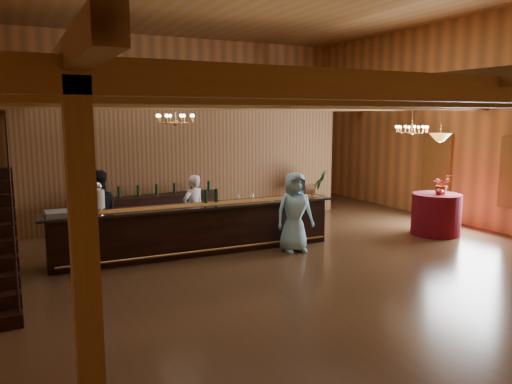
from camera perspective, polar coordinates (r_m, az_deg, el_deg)
name	(u,v)px	position (r m, az deg, el deg)	size (l,w,h in m)	color
floor	(269,250)	(11.04, 1.45, -6.61)	(14.00, 14.00, 0.00)	#472E1C
wall_back	(172,121)	(17.16, -9.55, 8.01)	(12.00, 0.10, 5.50)	#BF793E
wall_right	(470,122)	(14.46, 23.24, 7.33)	(0.10, 14.00, 5.50)	#BF793E
beam_grid	(258,101)	(11.11, 0.28, 10.37)	(11.90, 13.90, 0.39)	brown
support_posts	(280,180)	(10.30, 2.78, 1.35)	(9.20, 10.20, 3.20)	brown
partition_wall	(193,166)	(13.74, -7.20, 2.91)	(9.00, 0.18, 3.10)	brown
window_right_back	(437,164)	(15.16, 19.98, 2.99)	(0.12, 1.05, 1.75)	white
backroom_boxes	(179,193)	(15.82, -8.79, -0.10)	(4.10, 0.60, 1.10)	black
tasting_bar	(197,229)	(10.73, -6.71, -4.21)	(6.30, 0.96, 1.06)	black
beverage_dispenser	(98,198)	(10.20, -17.63, -0.64)	(0.26, 0.26, 0.60)	silver
glass_rack_tray	(59,214)	(10.08, -21.56, -2.31)	(0.50, 0.50, 0.10)	gray
raffle_drum	(308,189)	(11.66, 5.96, 0.29)	(0.34, 0.24, 0.30)	#93623B
bar_bottle_0	(206,197)	(10.79, -5.79, -0.52)	(0.07, 0.07, 0.30)	black
bar_bottle_1	(216,196)	(10.86, -4.64, -0.44)	(0.07, 0.07, 0.30)	black
bar_bottle_2	(216,196)	(10.87, -4.54, -0.43)	(0.07, 0.07, 0.30)	black
backbar_shelf	(157,212)	(13.10, -11.22, -2.30)	(3.24, 0.51, 0.91)	black
round_table	(436,214)	(13.11, 19.88, -2.40)	(1.18, 1.18, 1.02)	#510D05
chandelier_left	(176,118)	(10.71, -9.18, 8.31)	(0.80, 0.80, 0.49)	#B68048
chandelier_right	(412,129)	(13.53, 17.36, 6.90)	(0.80, 0.80, 0.77)	#B68048
pendant_lamp	(440,137)	(12.90, 20.31, 5.87)	(0.52, 0.52, 0.90)	#B68048
bartender	(193,209)	(11.54, -7.16, -1.97)	(0.58, 0.38, 1.59)	white
staff_second	(98,214)	(10.82, -17.64, -2.39)	(0.89, 0.69, 1.82)	black
guest	(295,212)	(10.76, 4.44, -2.31)	(0.85, 0.55, 1.73)	#8CD1E7
floor_plant	(316,193)	(14.53, 6.91, -0.13)	(0.77, 0.62, 1.41)	#285729
table_flowers	(442,184)	(13.03, 20.45, 0.84)	(0.43, 0.37, 0.48)	#A51B0D
table_vase	(440,188)	(12.92, 20.24, 0.46)	(0.17, 0.17, 0.33)	#B68048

